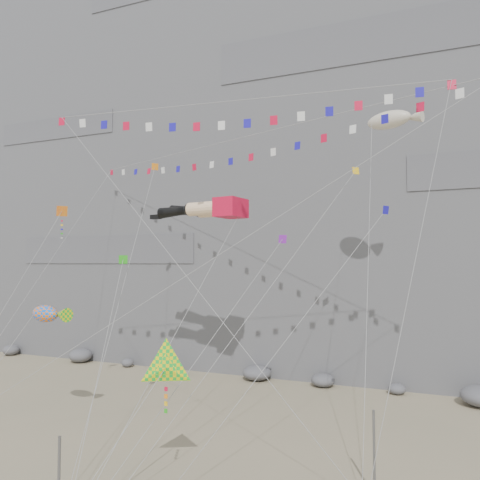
% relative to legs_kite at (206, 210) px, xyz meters
% --- Properties ---
extents(ground, '(120.00, 120.00, 0.00)m').
position_rel_legs_kite_xyz_m(ground, '(0.51, -7.64, -14.46)').
color(ground, gray).
rests_on(ground, ground).
extents(cliff, '(80.00, 28.00, 50.00)m').
position_rel_legs_kite_xyz_m(cliff, '(0.51, 24.36, 10.54)').
color(cliff, slate).
rests_on(cliff, ground).
extents(talus_boulders, '(60.00, 3.00, 1.20)m').
position_rel_legs_kite_xyz_m(talus_boulders, '(0.51, 9.36, -13.86)').
color(talus_boulders, slate).
rests_on(talus_boulders, ground).
extents(anchor_pole_right, '(0.12, 0.12, 3.86)m').
position_rel_legs_kite_xyz_m(anchor_pole_right, '(12.69, -8.39, -12.53)').
color(anchor_pole_right, slate).
rests_on(anchor_pole_right, ground).
extents(legs_kite, '(7.81, 17.43, 21.13)m').
position_rel_legs_kite_xyz_m(legs_kite, '(0.00, 0.00, 0.00)').
color(legs_kite, red).
rests_on(legs_kite, ground).
extents(flag_banner_upper, '(33.98, 20.12, 28.26)m').
position_rel_legs_kite_xyz_m(flag_banner_upper, '(1.83, 2.14, 5.69)').
color(flag_banner_upper, red).
rests_on(flag_banner_upper, ground).
extents(flag_banner_lower, '(24.40, 6.07, 22.95)m').
position_rel_legs_kite_xyz_m(flag_banner_lower, '(4.27, -4.79, 5.99)').
color(flag_banner_lower, red).
rests_on(flag_banner_lower, ground).
extents(harlequin_kite, '(3.65, 8.59, 16.42)m').
position_rel_legs_kite_xyz_m(harlequin_kite, '(-9.27, -4.68, -0.28)').
color(harlequin_kite, red).
rests_on(harlequin_kite, ground).
extents(fish_windsock, '(6.19, 4.53, 9.05)m').
position_rel_legs_kite_xyz_m(fish_windsock, '(-8.12, -7.18, -7.22)').
color(fish_windsock, orange).
rests_on(fish_windsock, ground).
extents(delta_kite, '(3.63, 5.10, 7.91)m').
position_rel_legs_kite_xyz_m(delta_kite, '(3.85, -11.89, -8.71)').
color(delta_kite, yellow).
rests_on(delta_kite, ground).
extents(blimp_windsock, '(4.19, 12.17, 22.96)m').
position_rel_legs_kite_xyz_m(blimp_windsock, '(12.75, 2.05, 5.75)').
color(blimp_windsock, beige).
rests_on(blimp_windsock, ground).
extents(small_kite_a, '(6.03, 16.05, 24.60)m').
position_rel_legs_kite_xyz_m(small_kite_a, '(-5.68, 1.80, 3.70)').
color(small_kite_a, orange).
rests_on(small_kite_a, ground).
extents(small_kite_b, '(5.25, 13.93, 18.47)m').
position_rel_legs_kite_xyz_m(small_kite_b, '(6.10, -1.26, -2.51)').
color(small_kite_b, purple).
rests_on(small_kite_b, ground).
extents(small_kite_c, '(4.52, 9.47, 14.38)m').
position_rel_legs_kite_xyz_m(small_kite_c, '(-3.10, -5.78, -3.83)').
color(small_kite_c, green).
rests_on(small_kite_c, ground).
extents(small_kite_d, '(9.16, 15.12, 23.68)m').
position_rel_legs_kite_xyz_m(small_kite_d, '(10.45, 0.53, 1.82)').
color(small_kite_d, yellow).
rests_on(small_kite_d, ground).
extents(small_kite_e, '(9.42, 9.83, 18.58)m').
position_rel_legs_kite_xyz_m(small_kite_e, '(12.71, -3.64, -1.27)').
color(small_kite_e, '#1B14B0').
rests_on(small_kite_e, ground).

